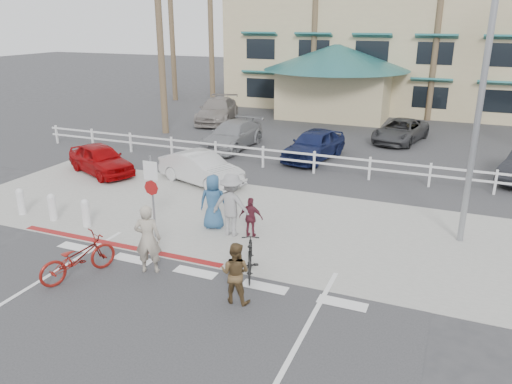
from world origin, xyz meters
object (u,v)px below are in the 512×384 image
at_px(bike_red, 78,258).
at_px(car_red_compact, 101,159).
at_px(sign_post, 153,193).
at_px(bike_black, 250,258).
at_px(car_white_sedan, 201,168).

distance_m(bike_red, car_red_compact, 9.47).
distance_m(sign_post, bike_black, 3.99).
xyz_separation_m(sign_post, car_red_compact, (-5.90, 4.77, -0.80)).
distance_m(sign_post, car_white_sedan, 5.41).
xyz_separation_m(bike_black, car_red_compact, (-9.60, 5.92, 0.15)).
relative_size(sign_post, car_red_compact, 0.76).
bearing_deg(bike_red, bike_black, -134.93).
height_order(sign_post, bike_black, sign_post).
xyz_separation_m(sign_post, bike_black, (3.71, -1.15, -0.95)).
bearing_deg(car_white_sedan, bike_black, -124.12).
height_order(car_white_sedan, car_red_compact, car_red_compact).
relative_size(bike_black, car_white_sedan, 0.43).
xyz_separation_m(bike_black, car_white_sedan, (-4.90, 6.36, 0.14)).
distance_m(sign_post, bike_red, 3.11).
height_order(sign_post, bike_red, sign_post).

